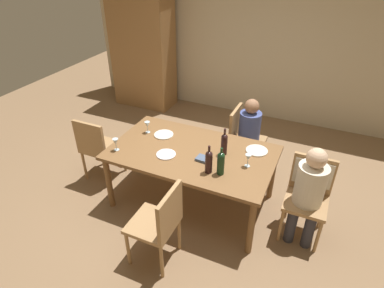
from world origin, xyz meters
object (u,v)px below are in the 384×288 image
Objects in this scene: wine_glass_near_right at (147,125)px; armoire_cabinet at (143,48)px; chair_far_right at (242,136)px; dining_table at (192,157)px; person_woman_host at (309,190)px; wine_glass_near_left at (248,158)px; chair_right_end at (310,186)px; wine_bottle_short_olive at (221,162)px; handbag at (120,155)px; chair_left_end at (97,145)px; dinner_plate_host at (166,154)px; dinner_plate_guest_left at (257,151)px; dinner_plate_guest_right at (164,135)px; wine_glass_centre at (116,142)px; wine_bottle_dark_red at (209,161)px; wine_bottle_tall_green at (224,143)px; person_man_bearded at (251,131)px; chair_near at (160,221)px.

armoire_cabinet is at bearing 122.38° from wine_glass_near_right.
dining_table is at bearing -19.82° from chair_far_right.
person_woman_host is 0.69m from wine_glass_near_left.
armoire_cabinet is 2.37× the size of chair_far_right.
wine_glass_near_right is at bearing -1.31° from chair_right_end.
handbag is at bearing 160.95° from wine_bottle_short_olive.
chair_right_end is 6.17× the size of wine_glass_near_left.
person_woman_host reaches higher than wine_glass_near_right.
chair_far_right is at bearing 31.61° from chair_left_end.
armoire_cabinet reaches higher than dinner_plate_host.
dinner_plate_guest_right is (-1.15, -0.12, 0.00)m from dinner_plate_guest_left.
person_woman_host is 0.94m from wine_bottle_short_olive.
wine_bottle_dark_red is at bearing 2.39° from wine_glass_centre.
chair_far_right reaches higher than dinner_plate_host.
dinner_plate_guest_right is at bearing 57.18° from wine_glass_centre.
wine_glass_centre is at bearing -159.43° from wine_bottle_tall_green.
person_man_bearded is at bearing 110.20° from dinner_plate_guest_left.
chair_left_end reaches higher than dinner_plate_guest_left.
person_man_bearded is 4.35× the size of dinner_plate_guest_left.
handbag is (-1.41, 1.28, -0.42)m from chair_near.
chair_near reaches higher than dining_table.
chair_right_end is at bearing 1.27° from wine_bottle_tall_green.
dinner_plate_guest_right is at bearing -2.10° from chair_right_end.
dinner_plate_guest_left is (0.59, 1.24, 0.22)m from chair_near.
chair_near is at bearing 40.57° from chair_right_end.
wine_glass_near_right is 0.67× the size of dinner_plate_host.
dinner_plate_guest_left is at bearing 20.20° from person_man_bearded.
person_woman_host is 1.57m from dinner_plate_host.
wine_bottle_dark_red is (0.32, -0.28, 0.21)m from dining_table.
dining_table is 2.04× the size of chair_near.
person_man_bearded reaches higher than wine_glass_near_left.
dinner_plate_host is at bearing -31.48° from person_man_bearded.
chair_left_end is 0.84× the size of person_man_bearded.
armoire_cabinet is 2.88m from person_man_bearded.
wine_glass_near_left is 1.50m from wine_glass_centre.
chair_far_right is 3.67× the size of dinner_plate_guest_left.
chair_left_end is (0.72, -2.39, -0.56)m from armoire_cabinet.
wine_glass_near_right is at bearing -15.91° from handbag.
wine_bottle_tall_green is 2.18× the size of wine_glass_near_right.
chair_near is at bearing -104.12° from wine_bottle_tall_green.
dinner_plate_host is at bearing 170.10° from wine_bottle_dark_red.
dinner_plate_host is (-0.57, -1.12, 0.22)m from chair_far_right.
dinner_plate_guest_right is at bearing 26.47° from chair_near.
wine_bottle_dark_red is 0.93m from dinner_plate_guest_right.
wine_bottle_tall_green is (1.67, 0.19, 0.35)m from chair_left_end.
chair_left_end is 0.65m from wine_glass_centre.
chair_far_right reaches higher than handbag.
chair_left_end is 2.87× the size of wine_bottle_dark_red.
person_man_bearded is 1.19m from dinner_plate_guest_right.
chair_left_end is at bearing 1.33° from person_woman_host.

